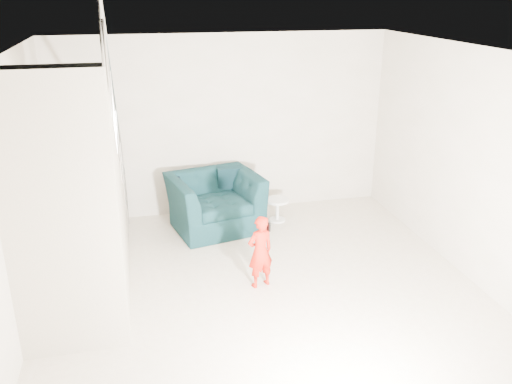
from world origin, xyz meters
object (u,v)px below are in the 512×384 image
at_px(toddler, 260,252).
at_px(side_table, 277,206).
at_px(armchair, 215,202).
at_px(staircase, 76,220).

bearing_deg(toddler, side_table, -128.90).
distance_m(toddler, side_table, 1.92).
bearing_deg(armchair, side_table, -10.19).
height_order(armchair, side_table, armchair).
bearing_deg(armchair, toddler, -94.14).
bearing_deg(toddler, staircase, -23.69).
bearing_deg(armchair, staircase, -151.10).
relative_size(side_table, staircase, 0.10).
height_order(armchair, staircase, staircase).
relative_size(armchair, toddler, 1.38).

